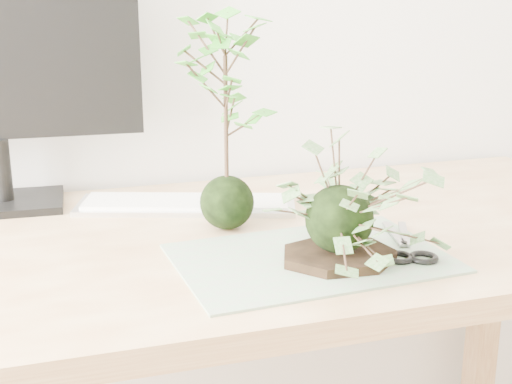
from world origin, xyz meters
TOP-DOWN VIEW (x-y plane):
  - desk at (-0.01, 1.23)m, footprint 1.60×0.70m
  - cutting_mat at (0.07, 1.08)m, footprint 0.43×0.30m
  - stone_dish at (0.11, 1.06)m, footprint 0.20×0.20m
  - ivy_kokedama at (0.11, 1.06)m, footprint 0.32×0.32m
  - maple_kokedama at (-0.01, 1.26)m, footprint 0.24×0.24m
  - keyboard at (-0.06, 1.40)m, footprint 0.43×0.25m
  - scissors at (0.23, 1.05)m, footprint 0.10×0.20m

SIDE VIEW (x-z plane):
  - desk at x=-0.01m, z-range 0.28..1.02m
  - cutting_mat at x=0.07m, z-range 0.74..0.74m
  - keyboard at x=-0.06m, z-range 0.74..0.76m
  - scissors at x=0.23m, z-range 0.74..0.75m
  - stone_dish at x=0.11m, z-range 0.74..0.76m
  - ivy_kokedama at x=0.11m, z-range 0.76..0.96m
  - maple_kokedama at x=-0.01m, z-range 0.82..1.21m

